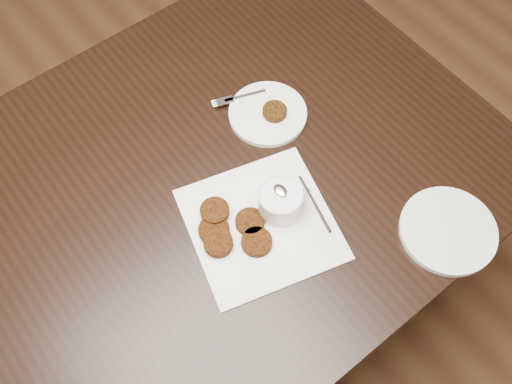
# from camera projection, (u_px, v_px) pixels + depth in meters

# --- Properties ---
(floor) EXTENTS (4.00, 4.00, 0.00)m
(floor) POSITION_uv_depth(u_px,v_px,m) (225.00, 352.00, 1.81)
(floor) COLOR #51331B
(floor) RESTS_ON ground
(table) EXTENTS (1.48, 0.95, 0.75)m
(table) POSITION_uv_depth(u_px,v_px,m) (182.00, 275.00, 1.53)
(table) COLOR black
(table) RESTS_ON floor
(napkin) EXTENTS (0.35, 0.35, 0.00)m
(napkin) POSITION_uv_depth(u_px,v_px,m) (261.00, 224.00, 1.19)
(napkin) COLOR white
(napkin) RESTS_ON table
(sauce_ramekin) EXTENTS (0.14, 0.14, 0.13)m
(sauce_ramekin) POSITION_uv_depth(u_px,v_px,m) (281.00, 193.00, 1.15)
(sauce_ramekin) COLOR white
(sauce_ramekin) RESTS_ON napkin
(patty_cluster) EXTENTS (0.26, 0.26, 0.02)m
(patty_cluster) POSITION_uv_depth(u_px,v_px,m) (228.00, 230.00, 1.17)
(patty_cluster) COLOR #6A2E0E
(patty_cluster) RESTS_ON napkin
(plate_with_patty) EXTENTS (0.23, 0.23, 0.03)m
(plate_with_patty) POSITION_uv_depth(u_px,v_px,m) (268.00, 112.00, 1.31)
(plate_with_patty) COLOR white
(plate_with_patty) RESTS_ON table
(plate_empty) EXTENTS (0.21, 0.21, 0.01)m
(plate_empty) POSITION_uv_depth(u_px,v_px,m) (448.00, 230.00, 1.18)
(plate_empty) COLOR silver
(plate_empty) RESTS_ON table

